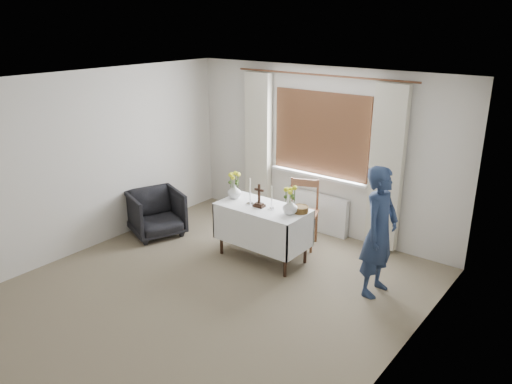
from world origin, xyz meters
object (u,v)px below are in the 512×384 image
at_px(person, 379,232).
at_px(wooden_cross, 259,196).
at_px(altar_table, 263,233).
at_px(wooden_chair, 301,215).
at_px(armchair, 156,213).
at_px(flower_vase_right, 290,206).
at_px(flower_vase_left, 234,191).

bearing_deg(person, wooden_cross, 96.77).
bearing_deg(altar_table, wooden_chair, 74.07).
relative_size(armchair, flower_vase_right, 3.76).
bearing_deg(armchair, wooden_chair, -41.46).
distance_m(altar_table, flower_vase_left, 0.70).
relative_size(altar_table, flower_vase_right, 6.14).
distance_m(wooden_chair, person, 1.55).
xyz_separation_m(flower_vase_left, flower_vase_right, (0.94, -0.02, 0.00)).
height_order(person, wooden_cross, person).
bearing_deg(altar_table, flower_vase_left, 176.91).
xyz_separation_m(person, flower_vase_left, (-2.12, -0.09, 0.07)).
bearing_deg(flower_vase_right, person, 5.46).
height_order(altar_table, wooden_chair, wooden_chair).
relative_size(altar_table, flower_vase_left, 6.22).
distance_m(altar_table, wooden_chair, 0.70).
bearing_deg(wooden_chair, flower_vase_right, -90.68).
relative_size(altar_table, armchair, 1.63).
xyz_separation_m(person, flower_vase_right, (-1.18, -0.11, 0.07)).
xyz_separation_m(wooden_cross, flower_vase_left, (-0.48, 0.06, -0.06)).
xyz_separation_m(armchair, flower_vase_left, (1.25, 0.37, 0.52)).
xyz_separation_m(wooden_chair, flower_vase_right, (0.24, -0.66, 0.38)).
bearing_deg(person, armchair, 99.25).
bearing_deg(wooden_cross, flower_vase_right, 1.95).
xyz_separation_m(wooden_chair, wooden_cross, (-0.23, -0.70, 0.44)).
xyz_separation_m(armchair, person, (3.37, 0.47, 0.44)).
distance_m(wooden_cross, flower_vase_left, 0.49).
xyz_separation_m(person, wooden_cross, (-1.64, -0.16, 0.13)).
bearing_deg(flower_vase_left, armchair, -163.27).
height_order(altar_table, flower_vase_right, flower_vase_right).
xyz_separation_m(wooden_chair, armchair, (-1.95, -1.01, -0.14)).
relative_size(person, flower_vase_right, 7.83).
xyz_separation_m(altar_table, wooden_chair, (0.19, 0.67, 0.10)).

